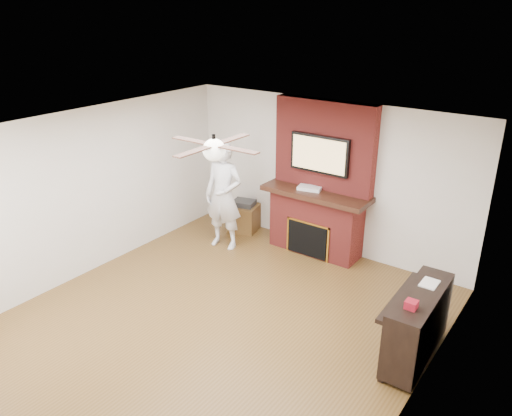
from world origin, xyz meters
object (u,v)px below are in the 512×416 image
Objects in this scene: person at (224,196)px; side_table at (244,216)px; fireplace at (319,194)px; piano at (417,323)px.

side_table is at bearing 90.66° from person.
person is at bearing -149.73° from fireplace.
piano is at bearing -37.41° from fireplace.
piano reaches higher than side_table.
side_table is (-0.13, 0.72, -0.65)m from person.
fireplace is at bearing 141.29° from piano.
person is 0.98m from side_table.
fireplace reaches higher than side_table.
person reaches higher than piano.
person is at bearing -94.60° from side_table.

